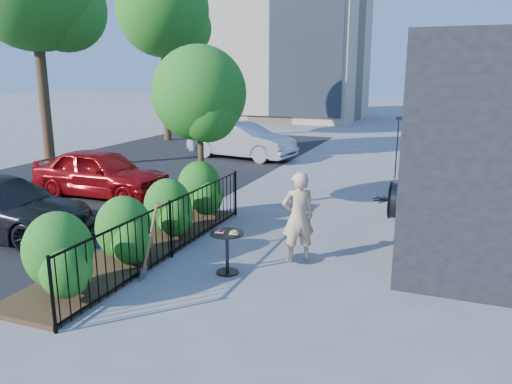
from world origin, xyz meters
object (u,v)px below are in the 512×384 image
at_px(woman, 298,217).
at_px(cafe_table, 227,245).
at_px(car_darkgrey, 1,207).
at_px(car_red, 101,173).
at_px(street_tree_far, 164,16).
at_px(car_silver, 242,140).
at_px(patio_tree, 201,99).
at_px(shovel, 149,247).

bearing_deg(woman, cafe_table, 11.88).
distance_m(woman, car_darkgrey, 6.34).
relative_size(woman, car_darkgrey, 0.40).
height_order(cafe_table, car_red, car_red).
height_order(street_tree_far, car_silver, street_tree_far).
relative_size(cafe_table, car_red, 0.20).
relative_size(patio_tree, street_tree_far, 0.48).
xyz_separation_m(patio_tree, car_silver, (-2.26, 7.71, -2.05)).
bearing_deg(shovel, street_tree_far, 119.95).
bearing_deg(car_silver, patio_tree, -154.71).
relative_size(car_red, car_darkgrey, 0.93).
bearing_deg(car_red, car_darkgrey, -176.46).
bearing_deg(patio_tree, cafe_table, -56.60).
relative_size(woman, car_red, 0.43).
relative_size(street_tree_far, car_darkgrey, 1.96).
bearing_deg(woman, car_darkgrey, -26.68).
bearing_deg(car_darkgrey, woman, -84.22).
bearing_deg(cafe_table, shovel, -142.60).
distance_m(cafe_table, car_silver, 11.60).
bearing_deg(shovel, cafe_table, 37.40).
height_order(woman, car_red, woman).
height_order(cafe_table, car_darkgrey, car_darkgrey).
relative_size(cafe_table, car_silver, 0.18).
bearing_deg(patio_tree, street_tree_far, 124.51).
bearing_deg(cafe_table, car_red, 146.16).
distance_m(car_silver, car_darkgrey, 10.66).
bearing_deg(cafe_table, street_tree_far, 124.27).
relative_size(street_tree_far, shovel, 5.92).
xyz_separation_m(car_red, car_darkgrey, (0.17, -3.51, -0.05)).
xyz_separation_m(shovel, car_red, (-4.45, 4.48, 0.05)).
distance_m(car_red, car_darkgrey, 3.52).
height_order(street_tree_far, car_darkgrey, street_tree_far).
xyz_separation_m(woman, shovel, (-2.00, -1.79, -0.22)).
relative_size(patio_tree, shovel, 2.81).
height_order(woman, car_darkgrey, woman).
bearing_deg(car_silver, street_tree_far, 66.27).
bearing_deg(street_tree_far, car_red, -68.20).
bearing_deg(street_tree_far, patio_tree, -55.49).
bearing_deg(car_red, woman, -111.82).
bearing_deg(car_red, shovel, -134.43).
height_order(patio_tree, car_darkgrey, patio_tree).
height_order(cafe_table, woman, woman).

